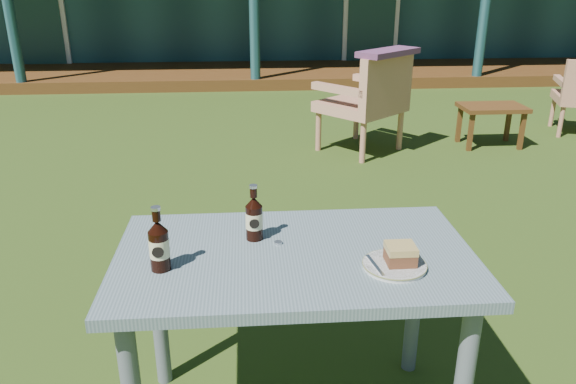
{
  "coord_description": "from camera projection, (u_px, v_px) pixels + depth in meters",
  "views": [
    {
      "loc": [
        -0.15,
        -3.26,
        1.6
      ],
      "look_at": [
        0.0,
        -1.3,
        0.82
      ],
      "focal_mm": 35.0,
      "sensor_mm": 36.0,
      "label": 1
    }
  ],
  "objects": [
    {
      "name": "ground",
      "position": [
        273.0,
        236.0,
        3.63
      ],
      "size": [
        80.0,
        80.0,
        0.0
      ],
      "primitive_type": "plane",
      "color": "#334916"
    },
    {
      "name": "cafe_table",
      "position": [
        295.0,
        279.0,
        1.91
      ],
      "size": [
        1.2,
        0.7,
        0.72
      ],
      "color": "slate",
      "rests_on": "ground"
    },
    {
      "name": "plate",
      "position": [
        394.0,
        265.0,
        1.78
      ],
      "size": [
        0.2,
        0.2,
        0.01
      ],
      "color": "silver",
      "rests_on": "cafe_table"
    },
    {
      "name": "cake_slice",
      "position": [
        400.0,
        254.0,
        1.77
      ],
      "size": [
        0.09,
        0.09,
        0.06
      ],
      "color": "brown",
      "rests_on": "plate"
    },
    {
      "name": "fork",
      "position": [
        375.0,
        265.0,
        1.76
      ],
      "size": [
        0.03,
        0.14,
        0.0
      ],
      "primitive_type": "cube",
      "rotation": [
        0.0,
        0.0,
        0.16
      ],
      "color": "silver",
      "rests_on": "plate"
    },
    {
      "name": "cola_bottle_near",
      "position": [
        254.0,
        218.0,
        1.94
      ],
      "size": [
        0.06,
        0.06,
        0.2
      ],
      "color": "black",
      "rests_on": "cafe_table"
    },
    {
      "name": "cola_bottle_far",
      "position": [
        159.0,
        245.0,
        1.74
      ],
      "size": [
        0.06,
        0.07,
        0.21
      ],
      "color": "black",
      "rests_on": "cafe_table"
    },
    {
      "name": "bottle_cap",
      "position": [
        278.0,
        243.0,
        1.94
      ],
      "size": [
        0.03,
        0.03,
        0.01
      ],
      "primitive_type": "cylinder",
      "color": "silver",
      "rests_on": "cafe_table"
    },
    {
      "name": "armchair_left",
      "position": [
        369.0,
        98.0,
        5.13
      ],
      "size": [
        0.93,
        0.92,
        0.91
      ],
      "color": "tan",
      "rests_on": "ground"
    },
    {
      "name": "floral_throw",
      "position": [
        388.0,
        52.0,
        4.86
      ],
      "size": [
        0.64,
        0.6,
        0.05
      ],
      "primitive_type": "cube",
      "rotation": [
        0.0,
        0.0,
        3.85
      ],
      "color": "#63355A",
      "rests_on": "armchair_left"
    },
    {
      "name": "side_table",
      "position": [
        492.0,
        111.0,
        5.38
      ],
      "size": [
        0.6,
        0.4,
        0.4
      ],
      "color": "#512F13",
      "rests_on": "ground"
    }
  ]
}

